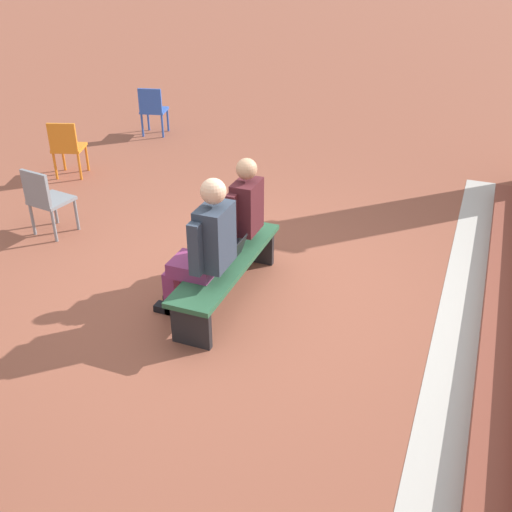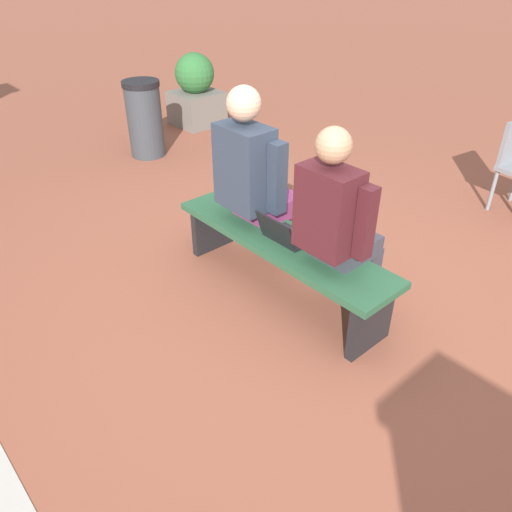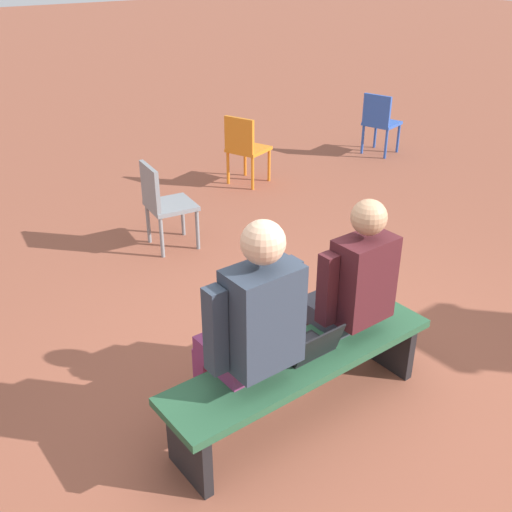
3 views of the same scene
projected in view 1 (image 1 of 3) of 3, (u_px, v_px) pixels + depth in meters
name	position (u px, v px, depth m)	size (l,w,h in m)	color
ground_plane	(238.00, 287.00, 6.21)	(60.00, 60.00, 0.00)	brown
concrete_strip	(454.00, 348.00, 5.32)	(8.32, 0.40, 0.01)	#B7B2A8
bench	(227.00, 268.00, 5.85)	(1.80, 0.44, 0.45)	#285638
person_student	(237.00, 216.00, 6.03)	(0.54, 0.68, 1.34)	#383842
person_adult	(204.00, 247.00, 5.40)	(0.59, 0.74, 1.42)	#7F2D5B
laptop	(230.00, 253.00, 5.80)	(0.32, 0.29, 0.21)	black
plastic_chair_near_bench_left	(153.00, 108.00, 10.34)	(0.51, 0.51, 0.84)	#2D56B7
plastic_chair_foreground	(67.00, 145.00, 8.63)	(0.53, 0.53, 0.84)	orange
plastic_chair_mid_courtyard	(46.00, 198.00, 7.01)	(0.48, 0.48, 0.84)	gray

